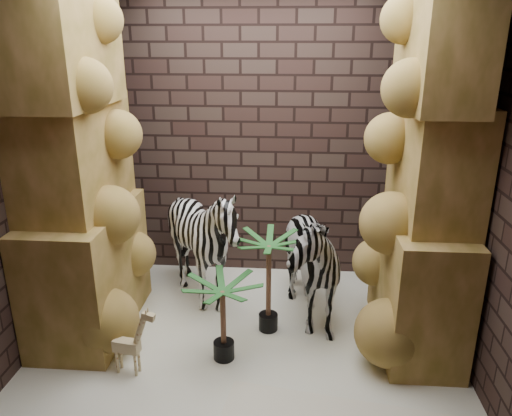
# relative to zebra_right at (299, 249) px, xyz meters

# --- Properties ---
(floor) EXTENTS (3.50, 3.50, 0.00)m
(floor) POSITION_rel_zebra_right_xyz_m (-0.44, -0.29, -0.69)
(floor) COLOR white
(floor) RESTS_ON ground
(wall_back) EXTENTS (3.50, 0.00, 3.50)m
(wall_back) POSITION_rel_zebra_right_xyz_m (-0.44, 0.96, 0.81)
(wall_back) COLOR black
(wall_back) RESTS_ON ground
(wall_front) EXTENTS (3.50, 0.00, 3.50)m
(wall_front) POSITION_rel_zebra_right_xyz_m (-0.44, -1.54, 0.81)
(wall_front) COLOR black
(wall_front) RESTS_ON ground
(wall_left) EXTENTS (0.00, 3.00, 3.00)m
(wall_left) POSITION_rel_zebra_right_xyz_m (-2.19, -0.29, 0.81)
(wall_left) COLOR black
(wall_left) RESTS_ON ground
(wall_right) EXTENTS (0.00, 3.00, 3.00)m
(wall_right) POSITION_rel_zebra_right_xyz_m (1.31, -0.29, 0.81)
(wall_right) COLOR black
(wall_right) RESTS_ON ground
(rock_pillar_left) EXTENTS (0.68, 1.30, 3.00)m
(rock_pillar_left) POSITION_rel_zebra_right_xyz_m (-1.84, -0.29, 0.81)
(rock_pillar_left) COLOR tan
(rock_pillar_left) RESTS_ON floor
(rock_pillar_right) EXTENTS (0.58, 1.25, 3.00)m
(rock_pillar_right) POSITION_rel_zebra_right_xyz_m (0.98, -0.29, 0.81)
(rock_pillar_right) COLOR tan
(rock_pillar_right) RESTS_ON floor
(zebra_right) EXTENTS (0.95, 1.29, 1.37)m
(zebra_right) POSITION_rel_zebra_right_xyz_m (0.00, 0.00, 0.00)
(zebra_right) COLOR white
(zebra_right) RESTS_ON floor
(zebra_left) EXTENTS (1.21, 1.42, 1.15)m
(zebra_left) POSITION_rel_zebra_right_xyz_m (-0.90, 0.17, -0.11)
(zebra_left) COLOR white
(zebra_left) RESTS_ON floor
(giraffe_toy) EXTENTS (0.32, 0.16, 0.60)m
(giraffe_toy) POSITION_rel_zebra_right_xyz_m (-1.32, -0.92, -0.38)
(giraffe_toy) COLOR beige
(giraffe_toy) RESTS_ON floor
(palm_front) EXTENTS (0.36, 0.36, 0.91)m
(palm_front) POSITION_rel_zebra_right_xyz_m (-0.26, -0.25, -0.23)
(palm_front) COLOR #204D1B
(palm_front) RESTS_ON floor
(palm_back) EXTENTS (0.36, 0.36, 0.71)m
(palm_back) POSITION_rel_zebra_right_xyz_m (-0.60, -0.69, -0.33)
(palm_back) COLOR #204D1B
(palm_back) RESTS_ON floor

